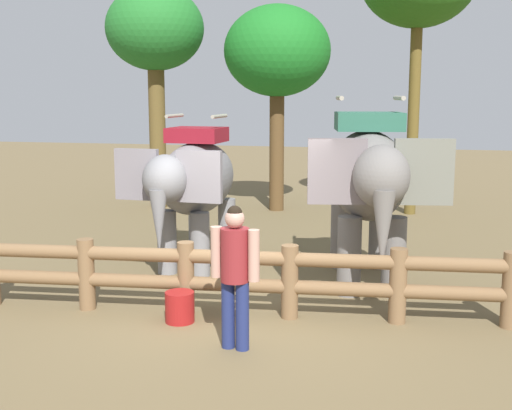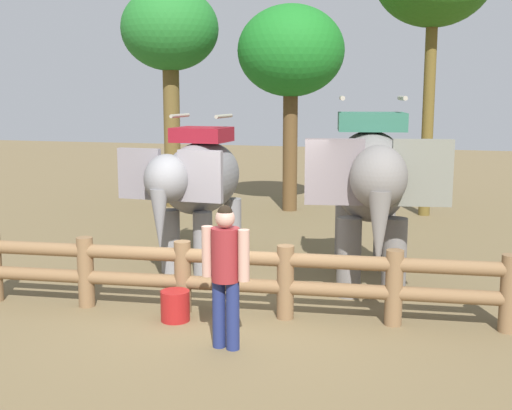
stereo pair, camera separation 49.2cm
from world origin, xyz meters
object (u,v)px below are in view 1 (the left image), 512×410
object	(u,v)px
log_fence	(237,274)
tree_back_center	(155,34)
elephant_near_left	(194,182)
feed_bucket	(180,307)
elephant_center	(369,180)
tourist_woman_in_black	(235,267)
tree_far_left	(277,53)

from	to	relation	value
log_fence	tree_back_center	bearing A→B (deg)	117.44
elephant_near_left	feed_bucket	world-z (taller)	elephant_near_left
elephant_center	tree_back_center	xyz separation A→B (m)	(-6.09, 6.45, 2.97)
elephant_center	elephant_near_left	bearing A→B (deg)	171.60
tourist_woman_in_black	feed_bucket	distance (m)	1.51
tourist_woman_in_black	feed_bucket	xyz separation A→B (m)	(-0.99, 0.78, -0.83)
tree_far_left	log_fence	bearing A→B (deg)	-82.90
feed_bucket	tourist_woman_in_black	bearing A→B (deg)	-37.98
elephant_center	tree_back_center	world-z (taller)	tree_back_center
elephant_center	tourist_woman_in_black	size ratio (longest dim) A/B	2.03
tree_far_left	feed_bucket	size ratio (longest dim) A/B	12.66
log_fence	tree_far_left	distance (m)	9.37
elephant_center	tree_far_left	distance (m)	7.57
elephant_near_left	tree_far_left	size ratio (longest dim) A/B	0.59
elephant_near_left	tourist_woman_in_black	bearing A→B (deg)	-65.13
elephant_center	feed_bucket	xyz separation A→B (m)	(-2.42, -2.43, -1.53)
log_fence	tree_back_center	world-z (taller)	tree_back_center
tourist_woman_in_black	tree_far_left	size ratio (longest dim) A/B	0.33
elephant_near_left	elephant_center	world-z (taller)	elephant_center
tree_far_left	feed_bucket	bearing A→B (deg)	-87.73
log_fence	tree_back_center	distance (m)	10.36
tourist_woman_in_black	tree_back_center	distance (m)	11.33
log_fence	elephant_center	world-z (taller)	elephant_center
elephant_near_left	feed_bucket	bearing A→B (deg)	-76.26
tree_back_center	feed_bucket	distance (m)	10.61
tourist_woman_in_black	tree_far_left	distance (m)	10.39
tree_far_left	elephant_near_left	bearing A→B (deg)	-93.25
tourist_woman_in_black	tree_far_left	xyz separation A→B (m)	(-1.35, 9.82, 3.11)
elephant_near_left	elephant_center	bearing A→B (deg)	-8.40
log_fence	tourist_woman_in_black	world-z (taller)	tourist_woman_in_black
tree_far_left	tree_back_center	distance (m)	3.36
feed_bucket	tree_back_center	bearing A→B (deg)	112.45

